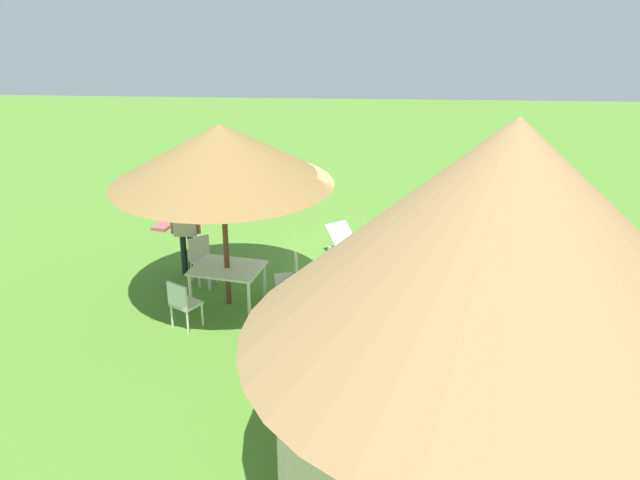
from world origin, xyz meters
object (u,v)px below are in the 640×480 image
(thatched_hut, at_px, (500,305))
(shade_umbrella, at_px, (221,154))
(patio_chair_near_hut, at_px, (182,302))
(patio_chair_near_lawn, at_px, (291,275))
(standing_watcher, at_px, (462,207))
(patio_chair_west_end, at_px, (201,256))
(patio_dining_table, at_px, (227,271))
(striped_lounge_chair, at_px, (345,246))
(guest_beside_umbrella, at_px, (185,227))
(zebra_nearest_camera, at_px, (563,271))
(zebra_by_umbrella, at_px, (380,257))

(thatched_hut, relative_size, shade_umbrella, 1.51)
(patio_chair_near_hut, relative_size, patio_chair_near_lawn, 1.00)
(shade_umbrella, relative_size, standing_watcher, 2.36)
(shade_umbrella, height_order, standing_watcher, shade_umbrella)
(thatched_hut, bearing_deg, shade_umbrella, -49.16)
(shade_umbrella, distance_m, patio_chair_near_lawn, 2.62)
(shade_umbrella, relative_size, patio_chair_west_end, 4.35)
(patio_dining_table, height_order, striped_lounge_chair, patio_dining_table)
(patio_dining_table, distance_m, striped_lounge_chair, 3.11)
(standing_watcher, bearing_deg, patio_chair_west_end, 63.90)
(thatched_hut, height_order, patio_chair_near_hut, thatched_hut)
(striped_lounge_chair, bearing_deg, patio_chair_near_lawn, 30.26)
(standing_watcher, bearing_deg, patio_chair_near_lawn, 81.57)
(patio_dining_table, bearing_deg, patio_chair_near_lawn, -170.83)
(thatched_hut, height_order, shade_umbrella, thatched_hut)
(thatched_hut, height_order, guest_beside_umbrella, thatched_hut)
(standing_watcher, height_order, striped_lounge_chair, standing_watcher)
(shade_umbrella, relative_size, zebra_nearest_camera, 1.91)
(patio_chair_west_end, xyz_separation_m, striped_lounge_chair, (-2.80, -1.30, -0.26))
(patio_dining_table, relative_size, zebra_by_umbrella, 0.65)
(striped_lounge_chair, bearing_deg, patio_dining_table, 12.14)
(patio_chair_near_lawn, height_order, zebra_by_umbrella, zebra_by_umbrella)
(patio_chair_west_end, xyz_separation_m, zebra_by_umbrella, (-3.48, 0.96, 0.50))
(patio_chair_west_end, relative_size, zebra_by_umbrella, 0.41)
(thatched_hut, xyz_separation_m, guest_beside_umbrella, (5.00, -5.86, -1.47))
(patio_chair_near_hut, xyz_separation_m, zebra_by_umbrella, (-3.41, -0.96, 0.50))
(patio_dining_table, relative_size, patio_chair_near_hut, 1.59)
(zebra_by_umbrella, bearing_deg, patio_dining_table, -3.08)
(striped_lounge_chair, bearing_deg, guest_beside_umbrella, -17.56)
(patio_chair_west_end, relative_size, standing_watcher, 0.54)
(standing_watcher, bearing_deg, patio_chair_near_hut, 80.48)
(guest_beside_umbrella, relative_size, standing_watcher, 1.01)
(thatched_hut, bearing_deg, patio_dining_table, -49.16)
(patio_dining_table, distance_m, zebra_nearest_camera, 5.94)
(shade_umbrella, height_order, patio_chair_west_end, shade_umbrella)
(shade_umbrella, xyz_separation_m, patio_dining_table, (-0.00, 0.00, -2.22))
(patio_chair_near_hut, relative_size, guest_beside_umbrella, 0.54)
(patio_chair_near_lawn, relative_size, zebra_nearest_camera, 0.44)
(patio_chair_west_end, height_order, zebra_by_umbrella, zebra_by_umbrella)
(thatched_hut, relative_size, zebra_nearest_camera, 2.89)
(patio_dining_table, bearing_deg, shade_umbrella, 0.00)
(patio_chair_near_lawn, height_order, patio_chair_west_end, same)
(patio_chair_near_hut, distance_m, guest_beside_umbrella, 2.35)
(patio_dining_table, distance_m, zebra_by_umbrella, 2.82)
(shade_umbrella, xyz_separation_m, striped_lounge_chair, (-2.12, -2.24, -2.61))
(thatched_hut, bearing_deg, patio_chair_near_hut, -38.16)
(patio_chair_west_end, bearing_deg, zebra_nearest_camera, 132.12)
(thatched_hut, bearing_deg, zebra_nearest_camera, -115.24)
(patio_chair_near_hut, height_order, striped_lounge_chair, patio_chair_near_hut)
(patio_chair_west_end, bearing_deg, thatched_hut, 93.87)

